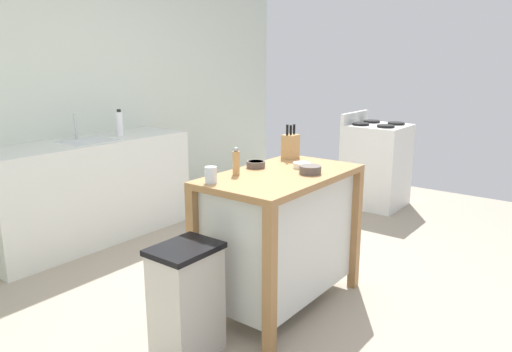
{
  "coord_description": "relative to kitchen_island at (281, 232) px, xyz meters",
  "views": [
    {
      "loc": [
        -2.54,
        -1.59,
        1.58
      ],
      "look_at": [
        -0.11,
        0.26,
        0.84
      ],
      "focal_mm": 33.79,
      "sensor_mm": 36.0,
      "label": 1
    }
  ],
  "objects": [
    {
      "name": "kitchen_island",
      "position": [
        0.0,
        0.0,
        0.0
      ],
      "size": [
        1.08,
        0.62,
        0.89
      ],
      "color": "#9E7042",
      "rests_on": "ground"
    },
    {
      "name": "bowl_ceramic_small",
      "position": [
        0.2,
        -0.03,
        0.41
      ],
      "size": [
        0.11,
        0.11,
        0.04
      ],
      "color": "silver",
      "rests_on": "kitchen_island"
    },
    {
      "name": "stove",
      "position": [
        2.46,
        0.43,
        -0.04
      ],
      "size": [
        0.6,
        0.6,
        1.02
      ],
      "color": "silver",
      "rests_on": "ground"
    },
    {
      "name": "sink_faucet",
      "position": [
        -0.04,
        2.16,
        0.51
      ],
      "size": [
        0.02,
        0.02,
        0.22
      ],
      "color": "#B7BCC1",
      "rests_on": "sink_counter"
    },
    {
      "name": "bowl_stoneware_deep",
      "position": [
        0.09,
        -0.15,
        0.42
      ],
      "size": [
        0.14,
        0.14,
        0.05
      ],
      "color": "#564C47",
      "rests_on": "kitchen_island"
    },
    {
      "name": "knife_block",
      "position": [
        0.42,
        0.21,
        0.48
      ],
      "size": [
        0.11,
        0.09,
        0.25
      ],
      "color": "tan",
      "rests_on": "kitchen_island"
    },
    {
      "name": "drinking_cup",
      "position": [
        -0.46,
        0.17,
        0.44
      ],
      "size": [
        0.07,
        0.07,
        0.1
      ],
      "color": "silver",
      "rests_on": "kitchen_island"
    },
    {
      "name": "pepper_grinder",
      "position": [
        -0.21,
        0.19,
        0.47
      ],
      "size": [
        0.04,
        0.04,
        0.17
      ],
      "color": "tan",
      "rests_on": "kitchen_island"
    },
    {
      "name": "bowl_ceramic_wide",
      "position": [
        0.02,
        0.22,
        0.41
      ],
      "size": [
        0.12,
        0.12,
        0.04
      ],
      "color": "#564C47",
      "rests_on": "kitchen_island"
    },
    {
      "name": "ground_plane",
      "position": [
        0.11,
        -0.06,
        -0.5
      ],
      "size": [
        6.8,
        6.8,
        0.0
      ],
      "primitive_type": "plane",
      "color": "gray",
      "rests_on": "ground"
    },
    {
      "name": "trash_bin",
      "position": [
        -0.78,
        0.07,
        -0.18
      ],
      "size": [
        0.36,
        0.28,
        0.63
      ],
      "color": "#B7B2A8",
      "rests_on": "ground"
    },
    {
      "name": "bottle_spray_cleaner",
      "position": [
        0.31,
        2.0,
        0.51
      ],
      "size": [
        0.06,
        0.06,
        0.24
      ],
      "color": "white",
      "rests_on": "sink_counter"
    },
    {
      "name": "wall_back",
      "position": [
        0.11,
        2.37,
        0.8
      ],
      "size": [
        5.8,
        0.1,
        2.6
      ],
      "primitive_type": "cube",
      "color": "silver",
      "rests_on": "ground"
    },
    {
      "name": "sink_counter",
      "position": [
        -0.04,
        2.02,
        -0.05
      ],
      "size": [
        1.85,
        0.6,
        0.9
      ],
      "color": "silver",
      "rests_on": "ground"
    }
  ]
}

